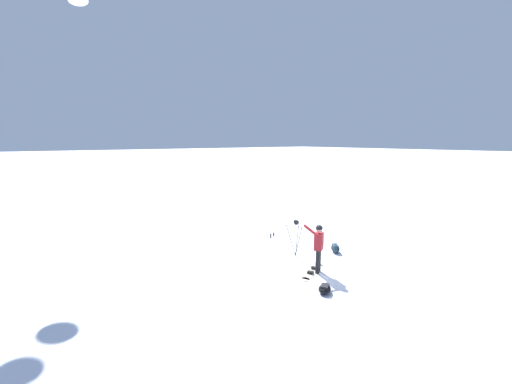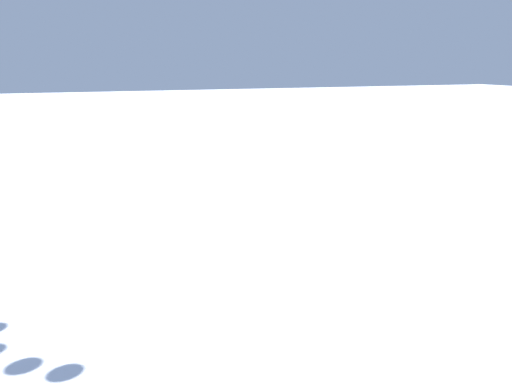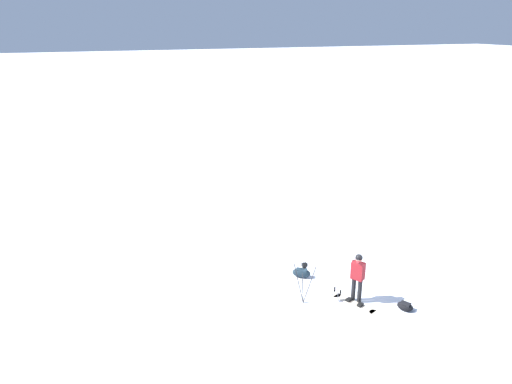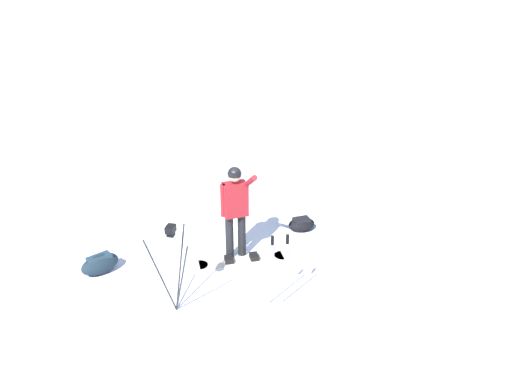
{
  "view_description": "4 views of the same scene",
  "coord_description": "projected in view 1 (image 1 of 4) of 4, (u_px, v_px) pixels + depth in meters",
  "views": [
    {
      "loc": [
        7.87,
        7.5,
        4.52
      ],
      "look_at": [
        0.77,
        -1.9,
        2.63
      ],
      "focal_mm": 22.87,
      "sensor_mm": 36.0,
      "label": 1
    },
    {
      "loc": [
        -7.07,
        -0.98,
        8.35
      ],
      "look_at": [
        2.7,
        -4.81,
        5.83
      ],
      "focal_mm": 38.37,
      "sensor_mm": 36.0,
      "label": 2
    },
    {
      "loc": [
        11.7,
        -7.81,
        8.63
      ],
      "look_at": [
        2.28,
        -4.19,
        5.14
      ],
      "focal_mm": 34.75,
      "sensor_mm": 36.0,
      "label": 3
    },
    {
      "loc": [
        1.72,
        -7.65,
        5.05
      ],
      "look_at": [
        0.44,
        -1.38,
        2.07
      ],
      "focal_mm": 38.33,
      "sensor_mm": 36.0,
      "label": 4
    }
  ],
  "objects": [
    {
      "name": "ground_plane",
      "position": [
        307.0,
        271.0,
        11.31
      ],
      "size": [
        300.0,
        300.0,
        0.0
      ],
      "primitive_type": "plane",
      "color": "white"
    },
    {
      "name": "snowboarder",
      "position": [
        319.0,
        244.0,
        11.09
      ],
      "size": [
        0.69,
        0.58,
        1.71
      ],
      "color": "black",
      "rests_on": "ground_plane"
    },
    {
      "name": "snowboard",
      "position": [
        312.0,
        271.0,
        11.27
      ],
      "size": [
        1.63,
        0.9,
        0.1
      ],
      "color": "beige",
      "rests_on": "ground_plane"
    },
    {
      "name": "gear_bag_large",
      "position": [
        335.0,
        248.0,
        13.2
      ],
      "size": [
        0.64,
        0.7,
        0.33
      ],
      "color": "#192833",
      "rests_on": "ground_plane"
    },
    {
      "name": "camera_tripod",
      "position": [
        296.0,
        231.0,
        12.69
      ],
      "size": [
        0.68,
        0.64,
        1.43
      ],
      "color": "#262628",
      "rests_on": "ground_plane"
    },
    {
      "name": "gear_bag_small",
      "position": [
        325.0,
        289.0,
        9.71
      ],
      "size": [
        0.62,
        0.57,
        0.24
      ],
      "color": "black",
      "rests_on": "ground_plane"
    },
    {
      "name": "ski_poles",
      "position": [
        272.0,
        245.0,
        11.57
      ],
      "size": [
        0.35,
        0.38,
        1.24
      ],
      "color": "gray",
      "rests_on": "ground_plane"
    }
  ]
}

